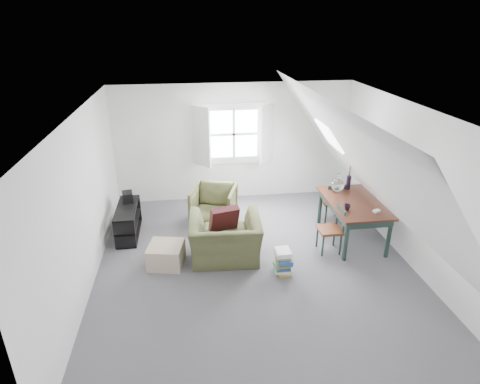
{
  "coord_description": "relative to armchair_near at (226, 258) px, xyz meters",
  "views": [
    {
      "loc": [
        -0.98,
        -5.41,
        3.7
      ],
      "look_at": [
        -0.16,
        0.6,
        1.05
      ],
      "focal_mm": 30.0,
      "sensor_mm": 36.0,
      "label": 1
    }
  ],
  "objects": [
    {
      "name": "floor",
      "position": [
        0.45,
        -0.27,
        0.0
      ],
      "size": [
        5.5,
        5.5,
        0.0
      ],
      "primitive_type": "plane",
      "color": "#545358",
      "rests_on": "ground"
    },
    {
      "name": "ceiling",
      "position": [
        0.45,
        -0.27,
        2.5
      ],
      "size": [
        5.5,
        5.5,
        0.0
      ],
      "primitive_type": "plane",
      "rotation": [
        3.14,
        0.0,
        0.0
      ],
      "color": "white",
      "rests_on": "wall_back"
    },
    {
      "name": "wall_back",
      "position": [
        0.45,
        2.48,
        1.25
      ],
      "size": [
        5.0,
        0.0,
        5.0
      ],
      "primitive_type": "plane",
      "rotation": [
        1.57,
        0.0,
        0.0
      ],
      "color": "white",
      "rests_on": "ground"
    },
    {
      "name": "wall_front",
      "position": [
        0.45,
        -3.02,
        1.25
      ],
      "size": [
        5.0,
        0.0,
        5.0
      ],
      "primitive_type": "plane",
      "rotation": [
        -1.57,
        0.0,
        0.0
      ],
      "color": "white",
      "rests_on": "ground"
    },
    {
      "name": "wall_left",
      "position": [
        -2.05,
        -0.27,
        1.25
      ],
      "size": [
        0.0,
        5.5,
        5.5
      ],
      "primitive_type": "plane",
      "rotation": [
        1.57,
        0.0,
        1.57
      ],
      "color": "white",
      "rests_on": "ground"
    },
    {
      "name": "wall_right",
      "position": [
        2.95,
        -0.27,
        1.25
      ],
      "size": [
        0.0,
        5.5,
        5.5
      ],
      "primitive_type": "plane",
      "rotation": [
        1.57,
        0.0,
        -1.57
      ],
      "color": "white",
      "rests_on": "ground"
    },
    {
      "name": "slope_left",
      "position": [
        -1.1,
        -0.27,
        1.78
      ],
      "size": [
        3.19,
        5.5,
        4.48
      ],
      "primitive_type": "plane",
      "rotation": [
        0.0,
        2.19,
        0.0
      ],
      "color": "white",
      "rests_on": "wall_left"
    },
    {
      "name": "slope_right",
      "position": [
        2.0,
        -0.27,
        1.78
      ],
      "size": [
        3.19,
        5.5,
        4.48
      ],
      "primitive_type": "plane",
      "rotation": [
        0.0,
        -2.19,
        0.0
      ],
      "color": "white",
      "rests_on": "wall_right"
    },
    {
      "name": "dormer_window",
      "position": [
        0.45,
        2.41,
        1.45
      ],
      "size": [
        1.71,
        0.35,
        1.3
      ],
      "color": "white",
      "rests_on": "wall_back"
    },
    {
      "name": "skylight",
      "position": [
        2.0,
        1.03,
        1.75
      ],
      "size": [
        0.35,
        0.75,
        0.47
      ],
      "primitive_type": "cube",
      "rotation": [
        0.0,
        0.95,
        0.0
      ],
      "color": "white",
      "rests_on": "slope_right"
    },
    {
      "name": "armchair_near",
      "position": [
        0.0,
        0.0,
        0.0
      ],
      "size": [
        1.2,
        1.06,
        0.74
      ],
      "primitive_type": "imported",
      "rotation": [
        0.0,
        0.0,
        3.08
      ],
      "color": "#464928",
      "rests_on": "floor"
    },
    {
      "name": "armchair_far",
      "position": [
        -0.09,
        1.3,
        0.0
      ],
      "size": [
        1.01,
        1.02,
        0.75
      ],
      "primitive_type": "imported",
      "rotation": [
        0.0,
        0.0,
        -0.3
      ],
      "color": "#464928",
      "rests_on": "floor"
    },
    {
      "name": "throw_pillow",
      "position": [
        -0.0,
        0.15,
        0.65
      ],
      "size": [
        0.52,
        0.38,
        0.48
      ],
      "primitive_type": "cube",
      "rotation": [
        0.31,
        0.0,
        0.24
      ],
      "color": "#3D1014",
      "rests_on": "armchair_near"
    },
    {
      "name": "ottoman",
      "position": [
        -0.97,
        -0.05,
        0.18
      ],
      "size": [
        0.63,
        0.63,
        0.36
      ],
      "primitive_type": "cube",
      "rotation": [
        0.0,
        0.0,
        -0.2
      ],
      "color": "tan",
      "rests_on": "floor"
    },
    {
      "name": "dining_table",
      "position": [
        2.31,
        0.34,
        0.65
      ],
      "size": [
        0.89,
        1.49,
        0.74
      ],
      "rotation": [
        0.0,
        0.0,
        -0.08
      ],
      "color": "#34170E",
      "rests_on": "floor"
    },
    {
      "name": "demijohn",
      "position": [
        2.16,
        0.79,
        0.88
      ],
      "size": [
        0.24,
        0.24,
        0.34
      ],
      "rotation": [
        0.0,
        0.0,
        -0.19
      ],
      "color": "silver",
      "rests_on": "dining_table"
    },
    {
      "name": "vase_twigs",
      "position": [
        2.41,
        0.89,
        0.89
      ],
      "size": [
        0.08,
        0.09,
        0.65
      ],
      "rotation": [
        0.0,
        0.0,
        -0.17
      ],
      "color": "black",
      "rests_on": "dining_table"
    },
    {
      "name": "cup",
      "position": [
        2.06,
        0.04,
        0.74
      ],
      "size": [
        0.13,
        0.13,
        0.1
      ],
      "primitive_type": "imported",
      "rotation": [
        0.0,
        0.0,
        0.28
      ],
      "color": "black",
      "rests_on": "dining_table"
    },
    {
      "name": "paper_box",
      "position": [
        2.51,
        -0.11,
        0.76
      ],
      "size": [
        0.14,
        0.11,
        0.04
      ],
      "primitive_type": "cube",
      "rotation": [
        0.0,
        0.0,
        0.35
      ],
      "color": "white",
      "rests_on": "dining_table"
    },
    {
      "name": "dining_chair_far",
      "position": [
        2.2,
        1.05,
        0.43
      ],
      "size": [
        0.38,
        0.38,
        0.82
      ],
      "rotation": [
        0.0,
        0.0,
        3.26
      ],
      "color": "#5E2F1A",
      "rests_on": "floor"
    },
    {
      "name": "dining_chair_near",
      "position": [
        1.81,
        0.0,
        0.42
      ],
      "size": [
        0.38,
        0.38,
        0.81
      ],
      "rotation": [
        0.0,
        0.0,
        -1.43
      ],
      "color": "#5E2F1A",
      "rests_on": "floor"
    },
    {
      "name": "media_shelf",
      "position": [
        -1.68,
        1.02,
        0.25
      ],
      "size": [
        0.36,
        1.08,
        0.55
      ],
      "rotation": [
        0.0,
        0.0,
        0.06
      ],
      "color": "black",
      "rests_on": "floor"
    },
    {
      "name": "electronics_box",
      "position": [
        -1.68,
        1.31,
        0.64
      ],
      "size": [
        0.22,
        0.28,
        0.2
      ],
      "primitive_type": "cube",
      "rotation": [
        0.0,
        0.0,
        0.18
      ],
      "color": "black",
      "rests_on": "media_shelf"
    },
    {
      "name": "magazine_stack",
      "position": [
        0.86,
        -0.53,
        0.2
      ],
      "size": [
        0.3,
        0.35,
        0.4
      ],
      "rotation": [
        0.0,
        0.0,
        -0.16
      ],
      "color": "#B29933",
      "rests_on": "floor"
    }
  ]
}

